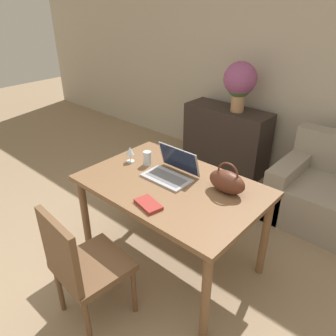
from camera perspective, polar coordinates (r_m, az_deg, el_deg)
The scene contains 11 objects.
ground_plane at distance 2.56m, azimuth -8.62°, elevation -25.11°, with size 14.00×14.00×0.00m, color #997F60.
wall_back at distance 3.96m, azimuth 23.49°, elevation 16.04°, with size 10.00×0.06×2.70m.
dining_table at distance 2.51m, azimuth 0.64°, elevation -4.47°, with size 1.37×0.90×0.77m.
chair at distance 2.26m, azimuth -14.84°, elevation -15.79°, with size 0.48×0.48×0.91m.
sideboard at distance 4.25m, azimuth 10.05°, elevation 5.08°, with size 1.08×0.40×0.80m.
laptop at distance 2.53m, azimuth 0.76°, elevation -0.19°, with size 0.38×0.28×0.22m.
drinking_glass at distance 2.71m, azimuth -3.64°, elevation 1.72°, with size 0.07×0.07×0.12m.
wine_glass at distance 2.76m, azimuth -6.63°, elevation 2.85°, with size 0.07×0.07×0.13m.
handbag at distance 2.36m, azimuth 10.24°, elevation -2.31°, with size 0.28×0.15×0.24m.
flower_vase at distance 3.93m, azimuth 12.40°, elevation 14.41°, with size 0.38×0.38×0.57m.
book at distance 2.21m, azimuth -3.44°, elevation -6.33°, with size 0.22×0.15×0.02m.
Camera 1 is at (1.26, -0.89, 2.04)m, focal length 35.00 mm.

